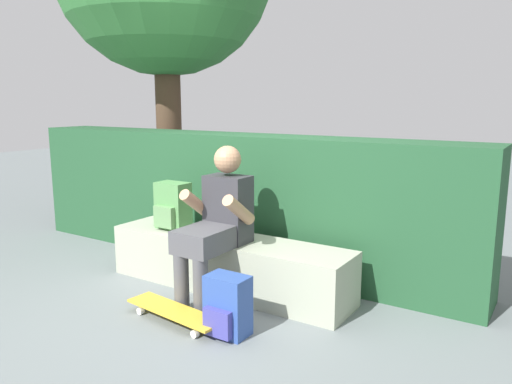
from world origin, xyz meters
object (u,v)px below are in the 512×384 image
object	(u,v)px
bench_main	(227,263)
person_skater	(217,220)
skateboard_near_person	(174,312)
backpack_on_ground	(227,307)
backpack_on_bench	(172,206)

from	to	relation	value
bench_main	person_skater	xyz separation A→B (m)	(0.07, -0.21, 0.42)
bench_main	person_skater	world-z (taller)	person_skater
skateboard_near_person	backpack_on_ground	size ratio (longest dim) A/B	2.04
person_skater	backpack_on_bench	xyz separation A→B (m)	(-0.64, 0.21, -0.01)
bench_main	backpack_on_ground	world-z (taller)	bench_main
person_skater	skateboard_near_person	size ratio (longest dim) A/B	1.44
person_skater	backpack_on_ground	xyz separation A→B (m)	(0.41, -0.44, -0.44)
bench_main	person_skater	distance (m)	0.47
person_skater	backpack_on_bench	distance (m)	0.67
person_skater	backpack_on_ground	size ratio (longest dim) A/B	2.94
person_skater	skateboard_near_person	world-z (taller)	person_skater
person_skater	bench_main	bearing A→B (deg)	107.40
backpack_on_bench	backpack_on_ground	distance (m)	1.30
bench_main	backpack_on_bench	xyz separation A→B (m)	(-0.57, -0.01, 0.41)
person_skater	backpack_on_ground	bearing A→B (deg)	-47.24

